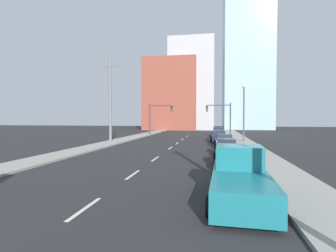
# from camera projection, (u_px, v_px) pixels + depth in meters

# --- Properties ---
(sidewalk_left) EXTENTS (2.79, 100.50, 0.15)m
(sidewalk_left) POSITION_uv_depth(u_px,v_px,m) (149.00, 133.00, 52.62)
(sidewalk_left) COLOR gray
(sidewalk_left) RESTS_ON ground
(sidewalk_right) EXTENTS (2.79, 100.50, 0.15)m
(sidewalk_right) POSITION_uv_depth(u_px,v_px,m) (233.00, 134.00, 49.83)
(sidewalk_right) COLOR gray
(sidewalk_right) RESTS_ON ground
(lane_stripe_at_8m) EXTENTS (0.16, 2.40, 0.01)m
(lane_stripe_at_8m) POSITION_uv_depth(u_px,v_px,m) (85.00, 209.00, 9.20)
(lane_stripe_at_8m) COLOR beige
(lane_stripe_at_8m) RESTS_ON ground
(lane_stripe_at_13m) EXTENTS (0.16, 2.40, 0.01)m
(lane_stripe_at_13m) POSITION_uv_depth(u_px,v_px,m) (133.00, 175.00, 14.71)
(lane_stripe_at_13m) COLOR beige
(lane_stripe_at_13m) RESTS_ON ground
(lane_stripe_at_19m) EXTENTS (0.16, 2.40, 0.01)m
(lane_stripe_at_19m) POSITION_uv_depth(u_px,v_px,m) (155.00, 159.00, 20.43)
(lane_stripe_at_19m) COLOR beige
(lane_stripe_at_19m) RESTS_ON ground
(lane_stripe_at_26m) EXTENTS (0.16, 2.40, 0.01)m
(lane_stripe_at_26m) POSITION_uv_depth(u_px,v_px,m) (170.00, 148.00, 27.65)
(lane_stripe_at_26m) COLOR beige
(lane_stripe_at_26m) RESTS_ON ground
(lane_stripe_at_31m) EXTENTS (0.16, 2.40, 0.01)m
(lane_stripe_at_31m) POSITION_uv_depth(u_px,v_px,m) (177.00, 143.00, 32.71)
(lane_stripe_at_31m) COLOR beige
(lane_stripe_at_31m) RESTS_ON ground
(lane_stripe_at_37m) EXTENTS (0.16, 2.40, 0.01)m
(lane_stripe_at_37m) POSITION_uv_depth(u_px,v_px,m) (182.00, 140.00, 38.59)
(lane_stripe_at_37m) COLOR beige
(lane_stripe_at_37m) RESTS_ON ground
(lane_stripe_at_44m) EXTENTS (0.16, 2.40, 0.01)m
(lane_stripe_at_44m) POSITION_uv_depth(u_px,v_px,m) (187.00, 136.00, 45.49)
(lane_stripe_at_44m) COLOR beige
(lane_stripe_at_44m) RESTS_ON ground
(building_brick_left) EXTENTS (14.00, 16.00, 18.92)m
(building_brick_left) POSITION_uv_depth(u_px,v_px,m) (173.00, 96.00, 73.96)
(building_brick_left) COLOR brown
(building_brick_left) RESTS_ON ground
(building_office_center) EXTENTS (12.00, 20.00, 24.46)m
(building_office_center) POSITION_uv_depth(u_px,v_px,m) (193.00, 87.00, 76.88)
(building_office_center) COLOR #A8A8AD
(building_office_center) RESTS_ON ground
(building_glass_right) EXTENTS (13.00, 20.00, 41.22)m
(building_glass_right) POSITION_uv_depth(u_px,v_px,m) (246.00, 60.00, 77.97)
(building_glass_right) COLOR #99B7CC
(building_glass_right) RESTS_ON ground
(traffic_signal_left) EXTENTS (4.46, 0.35, 5.89)m
(traffic_signal_left) POSITION_uv_depth(u_px,v_px,m) (157.00, 114.00, 49.12)
(traffic_signal_left) COLOR #38383D
(traffic_signal_left) RESTS_ON ground
(traffic_signal_right) EXTENTS (4.46, 0.35, 5.89)m
(traffic_signal_right) POSITION_uv_depth(u_px,v_px,m) (223.00, 114.00, 47.05)
(traffic_signal_right) COLOR #38383D
(traffic_signal_right) RESTS_ON ground
(utility_pole_left_mid) EXTENTS (1.60, 0.32, 10.58)m
(utility_pole_left_mid) POSITION_uv_depth(u_px,v_px,m) (110.00, 100.00, 33.20)
(utility_pole_left_mid) COLOR slate
(utility_pole_left_mid) RESTS_ON ground
(street_lamp) EXTENTS (0.44, 0.44, 7.55)m
(street_lamp) POSITION_uv_depth(u_px,v_px,m) (244.00, 108.00, 34.04)
(street_lamp) COLOR #4C4C51
(street_lamp) RESTS_ON ground
(pickup_truck_teal) EXTENTS (2.52, 5.96, 2.05)m
(pickup_truck_teal) POSITION_uv_depth(u_px,v_px,m) (240.00, 179.00, 10.16)
(pickup_truck_teal) COLOR #196B75
(pickup_truck_teal) RESTS_ON ground
(sedan_green) EXTENTS (2.02, 4.67, 1.40)m
(sedan_green) POSITION_uv_depth(u_px,v_px,m) (229.00, 156.00, 17.32)
(sedan_green) COLOR #1E6033
(sedan_green) RESTS_ON ground
(sedan_brown) EXTENTS (2.05, 4.34, 1.38)m
(sedan_brown) POSITION_uv_depth(u_px,v_px,m) (226.00, 147.00, 22.83)
(sedan_brown) COLOR brown
(sedan_brown) RESTS_ON ground
(sedan_silver) EXTENTS (2.22, 4.30, 1.40)m
(sedan_silver) POSITION_uv_depth(u_px,v_px,m) (224.00, 141.00, 28.91)
(sedan_silver) COLOR #B2B2BC
(sedan_silver) RESTS_ON ground
(sedan_navy) EXTENTS (2.24, 4.74, 1.47)m
(sedan_navy) POSITION_uv_depth(u_px,v_px,m) (219.00, 137.00, 34.78)
(sedan_navy) COLOR #141E47
(sedan_navy) RESTS_ON ground
(sedan_maroon) EXTENTS (2.29, 4.49, 1.35)m
(sedan_maroon) POSITION_uv_depth(u_px,v_px,m) (219.00, 134.00, 40.96)
(sedan_maroon) COLOR maroon
(sedan_maroon) RESTS_ON ground
(sedan_orange) EXTENTS (2.25, 4.69, 1.55)m
(sedan_orange) POSITION_uv_depth(u_px,v_px,m) (218.00, 132.00, 46.17)
(sedan_orange) COLOR orange
(sedan_orange) RESTS_ON ground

